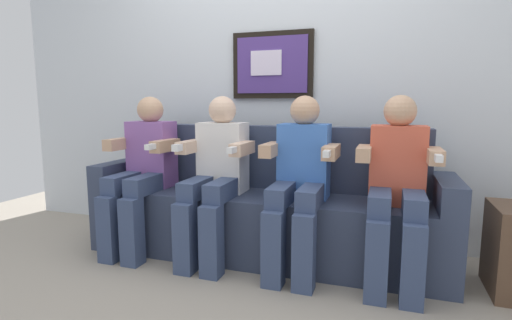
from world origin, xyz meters
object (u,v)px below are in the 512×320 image
object	(u,v)px
person_left_center	(216,172)
person_rightmost	(397,183)
person_leftmost	(143,167)
couch	(264,211)
person_right_center	(300,177)

from	to	relation	value
person_left_center	person_rightmost	bearing A→B (deg)	0.02
person_leftmost	person_left_center	distance (m)	0.57
person_rightmost	person_leftmost	bearing A→B (deg)	180.00
couch	person_rightmost	distance (m)	0.92
person_right_center	person_leftmost	bearing A→B (deg)	180.00
person_rightmost	couch	bearing A→B (deg)	168.92
person_left_center	couch	bearing A→B (deg)	30.50
person_leftmost	person_rightmost	size ratio (longest dim) A/B	1.00
person_leftmost	person_left_center	bearing A→B (deg)	-0.05
person_leftmost	person_left_center	xyz separation A→B (m)	(0.57, -0.00, 0.00)
couch	person_left_center	xyz separation A→B (m)	(-0.29, -0.17, 0.29)
person_leftmost	person_left_center	size ratio (longest dim) A/B	1.00
person_right_center	person_rightmost	bearing A→B (deg)	0.00
person_rightmost	person_right_center	bearing A→B (deg)	180.00
person_leftmost	person_right_center	bearing A→B (deg)	0.00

